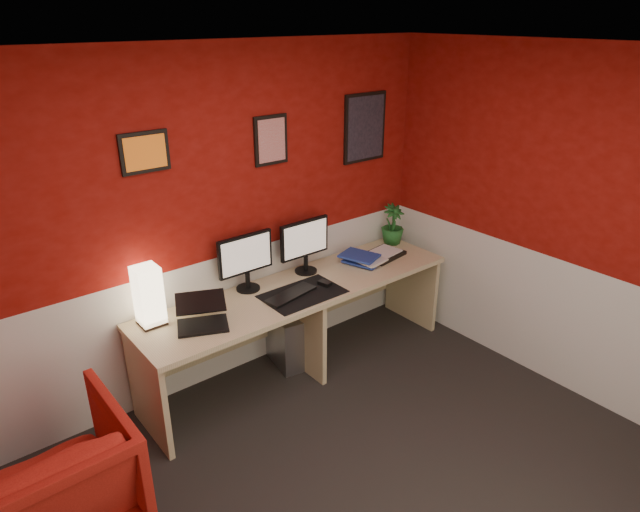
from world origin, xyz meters
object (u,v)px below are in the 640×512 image
Objects in this scene: laptop at (202,312)px; armchair at (52,482)px; desk at (301,328)px; monitor_right at (306,238)px; potted_plant at (393,224)px; pc_tower at (284,337)px; shoji_lamp at (149,298)px; zen_tray at (383,255)px; monitor_left at (246,254)px.

armchair is (-1.12, -0.37, -0.47)m from laptop.
desk is 0.71m from monitor_right.
monitor_right is 0.98m from potted_plant.
monitor_right is at bearing 37.91° from laptop.
laptop reaches higher than pc_tower.
desk is at bearing -64.25° from pc_tower.
armchair is (-2.18, -0.62, -0.65)m from monitor_right.
pc_tower is (0.81, 0.23, -0.61)m from laptop.
shoji_lamp is 1.14× the size of zen_tray.
monitor_left is at bearing 2.46° from shoji_lamp.
laptop is at bearing -154.63° from pc_tower.
monitor_right is at bearing 166.62° from zen_tray.
potted_plant reaches higher than zen_tray.
pc_tower is (-1.23, -0.02, -0.69)m from potted_plant.
zen_tray is at bearing -171.56° from armchair.
shoji_lamp reaches higher than armchair.
monitor_left is at bearing 178.36° from pc_tower.
monitor_right is 1.61× the size of potted_plant.
monitor_left is 1.00× the size of monitor_right.
armchair reaches higher than desk.
zen_tray is 0.36m from potted_plant.
desk is at bearing -168.36° from armchair.
potted_plant is at bearing 9.12° from desk.
shoji_lamp is 1.21× the size of laptop.
desk reaches higher than pc_tower.
monitor_left is 1.51m from potted_plant.
potted_plant is (2.04, 0.25, 0.07)m from laptop.
laptop is at bearing -45.25° from shoji_lamp.
pc_tower is at bearing 171.75° from zen_tray.
laptop reaches higher than desk.
potted_plant reaches higher than pc_tower.
shoji_lamp reaches higher than potted_plant.
potted_plant reaches higher than armchair.
pc_tower is at bearing 105.95° from desk.
desk is 0.77m from monitor_left.
monitor_left is at bearing 177.04° from monitor_right.
potted_plant is (0.98, -0.01, -0.11)m from monitor_right.
laptop is 0.57× the size of monitor_right.
desk is at bearing -9.73° from shoji_lamp.
zen_tray is at bearing 1.77° from desk.
monitor_left reaches higher than armchair.
monitor_left reaches higher than shoji_lamp.
monitor_right is (1.06, 0.26, 0.18)m from laptop.
desk is 7.88× the size of laptop.
zen_tray reaches higher than pc_tower.
monitor_right is 0.71× the size of armchair.
zen_tray is 1.10m from pc_tower.
monitor_right is at bearing 16.49° from pc_tower.
desk is 1.26m from shoji_lamp.
shoji_lamp is at bearing -177.54° from monitor_left.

